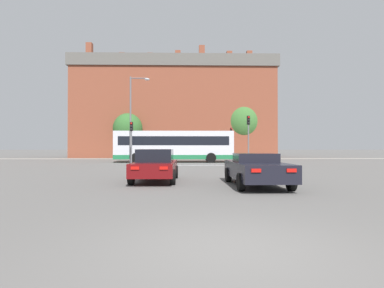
{
  "coord_description": "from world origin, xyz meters",
  "views": [
    {
      "loc": [
        -0.64,
        -4.53,
        1.54
      ],
      "look_at": [
        0.06,
        30.03,
        1.94
      ],
      "focal_mm": 28.0,
      "sensor_mm": 36.0,
      "label": 1
    }
  ],
  "objects": [
    {
      "name": "traffic_light_near_left",
      "position": [
        -5.5,
        22.21,
        2.59
      ],
      "size": [
        0.26,
        0.31,
        3.82
      ],
      "color": "slate",
      "rests_on": "ground_plane"
    },
    {
      "name": "ground_plane",
      "position": [
        0.0,
        0.0,
        0.0
      ],
      "size": [
        400.0,
        400.0,
        0.0
      ],
      "primitive_type": "plane",
      "color": "#605E5B"
    },
    {
      "name": "traffic_light_near_right",
      "position": [
        5.03,
        22.45,
        2.95
      ],
      "size": [
        0.26,
        0.31,
        4.41
      ],
      "color": "slate",
      "rests_on": "ground_plane"
    },
    {
      "name": "car_saloon_left",
      "position": [
        -2.03,
        9.13,
        0.74
      ],
      "size": [
        1.96,
        4.29,
        1.46
      ],
      "rotation": [
        0.0,
        0.0,
        -0.01
      ],
      "color": "#600C0F",
      "rests_on": "ground_plane"
    },
    {
      "name": "bus_crossing_lead",
      "position": [
        -1.87,
        26.62,
        1.73
      ],
      "size": [
        12.12,
        2.65,
        3.21
      ],
      "rotation": [
        0.0,
        0.0,
        -1.57
      ],
      "color": "silver",
      "rests_on": "ground_plane"
    },
    {
      "name": "stop_line_strip",
      "position": [
        0.0,
        21.19,
        0.0
      ],
      "size": [
        8.27,
        0.3,
        0.01
      ],
      "primitive_type": "cube",
      "color": "silver",
      "rests_on": "ground_plane"
    },
    {
      "name": "pedestrian_waiting",
      "position": [
        -0.91,
        35.89,
        0.94
      ],
      "size": [
        0.39,
        0.46,
        1.62
      ],
      "rotation": [
        0.0,
        0.0,
        1.05
      ],
      "color": "#333851",
      "rests_on": "ground_plane"
    },
    {
      "name": "traffic_light_far_right",
      "position": [
        5.53,
        36.04,
        2.83
      ],
      "size": [
        0.26,
        0.31,
        4.21
      ],
      "color": "slate",
      "rests_on": "ground_plane"
    },
    {
      "name": "street_lamp_junction",
      "position": [
        -5.71,
        24.35,
        5.0
      ],
      "size": [
        1.92,
        0.36,
        8.37
      ],
      "color": "slate",
      "rests_on": "ground_plane"
    },
    {
      "name": "tree_by_building",
      "position": [
        -8.93,
        38.17,
        4.21
      ],
      "size": [
        4.17,
        4.17,
        6.41
      ],
      "color": "#4C3823",
      "rests_on": "ground_plane"
    },
    {
      "name": "far_pavement",
      "position": [
        0.0,
        36.39,
        0.01
      ],
      "size": [
        69.19,
        2.5,
        0.01
      ],
      "primitive_type": "cube",
      "color": "gray",
      "rests_on": "ground_plane"
    },
    {
      "name": "tree_kerbside",
      "position": [
        7.84,
        41.13,
        5.39
      ],
      "size": [
        6.11,
        6.11,
        8.61
      ],
      "color": "#4C3823",
      "rests_on": "ground_plane"
    },
    {
      "name": "brick_civic_building",
      "position": [
        -2.45,
        44.85,
        7.68
      ],
      "size": [
        31.05,
        12.59,
        17.75
      ],
      "color": "brown",
      "rests_on": "ground_plane"
    },
    {
      "name": "car_roadster_right",
      "position": [
        2.18,
        7.44,
        0.68
      ],
      "size": [
        2.08,
        4.65,
        1.3
      ],
      "rotation": [
        0.0,
        0.0,
        0.02
      ],
      "color": "black",
      "rests_on": "ground_plane"
    }
  ]
}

